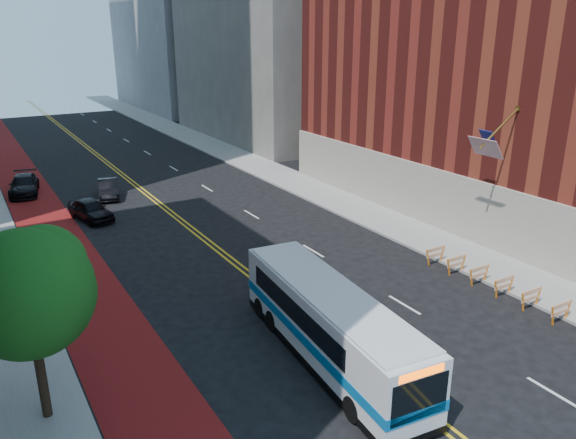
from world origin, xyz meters
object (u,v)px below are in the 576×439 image
at_px(transit_bus, 329,323).
at_px(car_b, 108,189).
at_px(car_c, 24,185).
at_px(street_tree, 29,288).
at_px(car_a, 91,210).

xyz_separation_m(transit_bus, car_b, (-1.82, 27.45, -0.91)).
height_order(transit_bus, car_c, transit_bus).
relative_size(transit_bus, car_c, 2.23).
height_order(street_tree, car_b, street_tree).
distance_m(street_tree, car_b, 27.23).
distance_m(transit_bus, car_c, 32.68).
bearing_deg(street_tree, car_b, 71.72).
bearing_deg(car_c, car_b, -27.60).
bearing_deg(car_b, car_c, 154.52).
height_order(car_a, car_c, car_c).
xyz_separation_m(street_tree, car_b, (8.44, 25.55, -4.22)).
bearing_deg(transit_bus, car_c, 108.40).
xyz_separation_m(street_tree, transit_bus, (10.25, -1.90, -3.31)).
relative_size(transit_bus, car_b, 2.69).
height_order(street_tree, transit_bus, street_tree).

